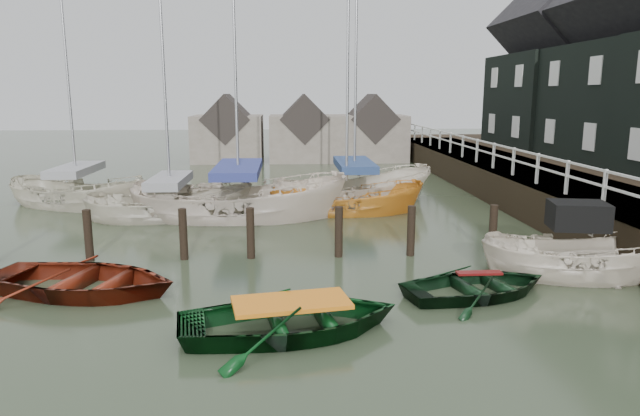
{
  "coord_description": "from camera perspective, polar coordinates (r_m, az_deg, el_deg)",
  "views": [
    {
      "loc": [
        -0.22,
        -12.06,
        4.41
      ],
      "look_at": [
        0.68,
        2.87,
        1.4
      ],
      "focal_mm": 32.0,
      "sensor_mm": 36.0,
      "label": 1
    }
  ],
  "objects": [
    {
      "name": "ground",
      "position": [
        12.85,
        -2.27,
        -8.71
      ],
      "size": [
        120.0,
        120.0,
        0.0
      ],
      "primitive_type": "plane",
      "color": "#2D3622",
      "rests_on": "ground"
    },
    {
      "name": "pier",
      "position": [
        24.38,
        20.04,
        1.96
      ],
      "size": [
        3.04,
        32.0,
        2.7
      ],
      "color": "black",
      "rests_on": "ground"
    },
    {
      "name": "mooring_pilings",
      "position": [
        15.59,
        -6.63,
        -3.23
      ],
      "size": [
        13.72,
        0.22,
        1.8
      ],
      "color": "black",
      "rests_on": "ground"
    },
    {
      "name": "far_sheds",
      "position": [
        38.16,
        -1.88,
        7.54
      ],
      "size": [
        14.0,
        4.08,
        4.39
      ],
      "color": "#665B51",
      "rests_on": "ground"
    },
    {
      "name": "rowboat_red",
      "position": [
        14.01,
        -22.55,
        -7.87
      ],
      "size": [
        5.02,
        4.13,
        0.9
      ],
      "primitive_type": "imported",
      "rotation": [
        0.0,
        0.0,
        1.31
      ],
      "color": "#5E1B0D",
      "rests_on": "ground"
    },
    {
      "name": "rowboat_green",
      "position": [
        10.95,
        -2.87,
        -12.39
      ],
      "size": [
        4.6,
        3.64,
        0.86
      ],
      "primitive_type": "imported",
      "rotation": [
        0.0,
        0.0,
        1.75
      ],
      "color": "black",
      "rests_on": "ground"
    },
    {
      "name": "rowboat_dkgreen",
      "position": [
        13.32,
        15.51,
        -8.39
      ],
      "size": [
        3.98,
        3.28,
        0.72
      ],
      "primitive_type": "imported",
      "rotation": [
        0.0,
        0.0,
        1.83
      ],
      "color": "black",
      "rests_on": "ground"
    },
    {
      "name": "motorboat",
      "position": [
        15.25,
        24.29,
        -6.13
      ],
      "size": [
        4.84,
        2.6,
        2.74
      ],
      "rotation": [
        0.0,
        0.0,
        1.37
      ],
      "color": "beige",
      "rests_on": "ground"
    },
    {
      "name": "sailboat_a",
      "position": [
        21.23,
        -14.64,
        -0.8
      ],
      "size": [
        6.15,
        3.12,
        11.26
      ],
      "rotation": [
        0.0,
        0.0,
        1.73
      ],
      "color": "beige",
      "rests_on": "ground"
    },
    {
      "name": "sailboat_b",
      "position": [
        20.8,
        -8.06,
        -0.81
      ],
      "size": [
        7.88,
        3.23,
        11.9
      ],
      "rotation": [
        0.0,
        0.0,
        1.53
      ],
      "color": "beige",
      "rests_on": "ground"
    },
    {
      "name": "sailboat_c",
      "position": [
        21.55,
        2.65,
        -0.4
      ],
      "size": [
        5.85,
        2.41,
        10.78
      ],
      "rotation": [
        0.0,
        0.0,
        1.53
      ],
      "color": "orange",
      "rests_on": "ground"
    },
    {
      "name": "sailboat_d",
      "position": [
        23.16,
        3.43,
        0.54
      ],
      "size": [
        7.49,
        4.73,
        12.51
      ],
      "rotation": [
        0.0,
        0.0,
        1.89
      ],
      "color": "beige",
      "rests_on": "ground"
    },
    {
      "name": "sailboat_e",
      "position": [
        24.65,
        -23.0,
        0.3
      ],
      "size": [
        6.78,
        4.8,
        9.26
      ],
      "rotation": [
        0.0,
        0.0,
        1.15
      ],
      "color": "beige",
      "rests_on": "ground"
    }
  ]
}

